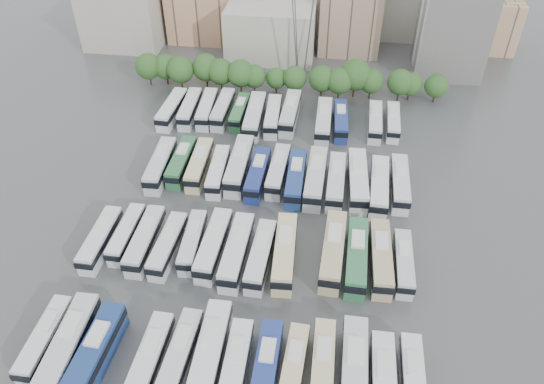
# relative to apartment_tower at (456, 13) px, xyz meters

# --- Properties ---
(ground) EXTENTS (220.00, 220.00, 0.00)m
(ground) POSITION_rel_apartment_tower_xyz_m (-34.00, -58.00, -13.00)
(ground) COLOR #424447
(ground) RESTS_ON ground
(tree_line) EXTENTS (65.21, 7.59, 8.17)m
(tree_line) POSITION_rel_apartment_tower_xyz_m (-35.38, -15.87, -8.80)
(tree_line) COLOR black
(tree_line) RESTS_ON ground
(city_buildings) EXTENTS (102.00, 35.00, 20.00)m
(city_buildings) POSITION_rel_apartment_tower_xyz_m (-41.46, 13.86, -5.13)
(city_buildings) COLOR #9E998E
(city_buildings) RESTS_ON ground
(apartment_tower) EXTENTS (14.00, 14.00, 26.00)m
(apartment_tower) POSITION_rel_apartment_tower_xyz_m (0.00, 0.00, 0.00)
(apartment_tower) COLOR silver
(apartment_tower) RESTS_ON ground
(bus_r0_s0) EXTENTS (2.52, 11.24, 3.52)m
(bus_r0_s0) POSITION_rel_apartment_tower_xyz_m (-55.57, -81.68, -11.27)
(bus_r0_s0) COLOR silver
(bus_r0_s0) RESTS_ON ground
(bus_r0_s1) EXTENTS (3.18, 13.49, 4.22)m
(bus_r0_s1) POSITION_rel_apartment_tower_xyz_m (-52.20, -82.47, -10.93)
(bus_r0_s1) COLOR silver
(bus_r0_s1) RESTS_ON ground
(bus_r0_s2) EXTENTS (3.51, 13.21, 4.10)m
(bus_r0_s2) POSITION_rel_apartment_tower_xyz_m (-48.82, -83.17, -10.99)
(bus_r0_s2) COLOR navy
(bus_r0_s2) RESTS_ON ground
(bus_r0_s4) EXTENTS (2.85, 11.92, 3.72)m
(bus_r0_s4) POSITION_rel_apartment_tower_xyz_m (-42.34, -82.90, -11.17)
(bus_r0_s4) COLOR silver
(bus_r0_s4) RESTS_ON ground
(bus_r0_s5) EXTENTS (3.01, 11.72, 3.65)m
(bus_r0_s5) POSITION_rel_apartment_tower_xyz_m (-39.03, -81.75, -11.21)
(bus_r0_s5) COLOR silver
(bus_r0_s5) RESTS_ON ground
(bus_r0_s6) EXTENTS (3.11, 13.55, 4.24)m
(bus_r0_s6) POSITION_rel_apartment_tower_xyz_m (-35.58, -81.33, -10.92)
(bus_r0_s6) COLOR silver
(bus_r0_s6) RESTS_ON ground
(bus_r0_s7) EXTENTS (2.73, 11.86, 3.71)m
(bus_r0_s7) POSITION_rel_apartment_tower_xyz_m (-32.37, -82.53, -11.18)
(bus_r0_s7) COLOR white
(bus_r0_s7) RESTS_ON ground
(bus_r0_s8) EXTENTS (2.65, 11.93, 3.74)m
(bus_r0_s8) POSITION_rel_apartment_tower_xyz_m (-28.93, -82.25, -11.16)
(bus_r0_s8) COLOR navy
(bus_r0_s8) RESTS_ON ground
(bus_r0_s9) EXTENTS (2.94, 11.03, 3.43)m
(bus_r0_s9) POSITION_rel_apartment_tower_xyz_m (-25.86, -81.65, -11.32)
(bus_r0_s9) COLOR beige
(bus_r0_s9) RESTS_ON ground
(bus_r0_s10) EXTENTS (2.65, 11.73, 3.67)m
(bus_r0_s10) POSITION_rel_apartment_tower_xyz_m (-22.58, -81.09, -11.20)
(bus_r0_s10) COLOR beige
(bus_r0_s10) RESTS_ON ground
(bus_r0_s11) EXTENTS (2.97, 13.38, 4.19)m
(bus_r0_s11) POSITION_rel_apartment_tower_xyz_m (-19.08, -81.42, -10.94)
(bus_r0_s11) COLOR silver
(bus_r0_s11) RESTS_ON ground
(bus_r0_s13) EXTENTS (2.49, 11.29, 3.54)m
(bus_r0_s13) POSITION_rel_apartment_tower_xyz_m (-12.56, -81.49, -11.26)
(bus_r0_s13) COLOR silver
(bus_r0_s13) RESTS_ON ground
(bus_r1_s0) EXTENTS (2.65, 11.56, 3.62)m
(bus_r1_s0) POSITION_rel_apartment_tower_xyz_m (-55.49, -64.74, -11.22)
(bus_r1_s0) COLOR silver
(bus_r1_s0) RESTS_ON ground
(bus_r1_s1) EXTENTS (2.50, 10.81, 3.38)m
(bus_r1_s1) POSITION_rel_apartment_tower_xyz_m (-52.22, -63.06, -11.34)
(bus_r1_s1) COLOR white
(bus_r1_s1) RESTS_ON ground
(bus_r1_s2) EXTENTS (2.67, 12.06, 3.78)m
(bus_r1_s2) POSITION_rel_apartment_tower_xyz_m (-49.05, -64.10, -11.14)
(bus_r1_s2) COLOR silver
(bus_r1_s2) RESTS_ON ground
(bus_r1_s3) EXTENTS (3.00, 11.51, 3.58)m
(bus_r1_s3) POSITION_rel_apartment_tower_xyz_m (-45.56, -64.59, -11.24)
(bus_r1_s3) COLOR silver
(bus_r1_s3) RESTS_ON ground
(bus_r1_s4) EXTENTS (2.91, 11.05, 3.43)m
(bus_r1_s4) POSITION_rel_apartment_tower_xyz_m (-42.28, -63.34, -11.31)
(bus_r1_s4) COLOR silver
(bus_r1_s4) RESTS_ON ground
(bus_r1_s5) EXTENTS (3.16, 12.63, 3.94)m
(bus_r1_s5) POSITION_rel_apartment_tower_xyz_m (-39.10, -63.78, -11.07)
(bus_r1_s5) COLOR silver
(bus_r1_s5) RESTS_ON ground
(bus_r1_s6) EXTENTS (3.08, 12.97, 4.05)m
(bus_r1_s6) POSITION_rel_apartment_tower_xyz_m (-35.62, -64.62, -11.01)
(bus_r1_s6) COLOR silver
(bus_r1_s6) RESTS_ON ground
(bus_r1_s7) EXTENTS (3.08, 12.12, 3.77)m
(bus_r1_s7) POSITION_rel_apartment_tower_xyz_m (-32.20, -64.89, -11.15)
(bus_r1_s7) COLOR silver
(bus_r1_s7) RESTS_ON ground
(bus_r1_s8) EXTENTS (3.46, 13.22, 4.11)m
(bus_r1_s8) POSITION_rel_apartment_tower_xyz_m (-28.95, -63.96, -10.98)
(bus_r1_s8) COLOR beige
(bus_r1_s8) RESTS_ON ground
(bus_r1_s10) EXTENTS (3.43, 13.51, 4.21)m
(bus_r1_s10) POSITION_rel_apartment_tower_xyz_m (-22.30, -62.71, -10.93)
(bus_r1_s10) COLOR tan
(bus_r1_s10) RESTS_ON ground
(bus_r1_s11) EXTENTS (3.11, 13.05, 4.08)m
(bus_r1_s11) POSITION_rel_apartment_tower_xyz_m (-19.04, -63.40, -11.00)
(bus_r1_s11) COLOR #307247
(bus_r1_s11) RESTS_ON ground
(bus_r1_s12) EXTENTS (3.12, 12.74, 3.97)m
(bus_r1_s12) POSITION_rel_apartment_tower_xyz_m (-15.71, -63.06, -11.05)
(bus_r1_s12) COLOR tan
(bus_r1_s12) RESTS_ON ground
(bus_r1_s13) EXTENTS (2.37, 10.86, 3.41)m
(bus_r1_s13) POSITION_rel_apartment_tower_xyz_m (-12.60, -63.36, -11.33)
(bus_r1_s13) COLOR silver
(bus_r1_s13) RESTS_ON ground
(bus_r2_s1) EXTENTS (3.19, 12.68, 3.95)m
(bus_r2_s1) POSITION_rel_apartment_tower_xyz_m (-52.18, -46.45, -11.06)
(bus_r2_s1) COLOR silver
(bus_r2_s1) RESTS_ON ground
(bus_r2_s2) EXTENTS (2.63, 11.86, 3.72)m
(bus_r2_s2) POSITION_rel_apartment_tower_xyz_m (-48.95, -44.96, -11.17)
(bus_r2_s2) COLOR #2E6C40
(bus_r2_s2) RESTS_ON ground
(bus_r2_s3) EXTENTS (2.92, 12.13, 3.79)m
(bus_r2_s3) POSITION_rel_apartment_tower_xyz_m (-45.73, -45.34, -11.14)
(bus_r2_s3) COLOR beige
(bus_r2_s3) RESTS_ON ground
(bus_r2_s4) EXTENTS (3.02, 11.64, 3.62)m
(bus_r2_s4) POSITION_rel_apartment_tower_xyz_m (-42.20, -46.67, -11.22)
(bus_r2_s4) COLOR white
(bus_r2_s4) RESTS_ON ground
(bus_r2_s5) EXTENTS (2.99, 13.66, 4.29)m
(bus_r2_s5) POSITION_rel_apartment_tower_xyz_m (-38.92, -44.91, -10.90)
(bus_r2_s5) COLOR silver
(bus_r2_s5) RESTS_ON ground
(bus_r2_s6) EXTENTS (2.90, 12.00, 3.75)m
(bus_r2_s6) POSITION_rel_apartment_tower_xyz_m (-35.50, -46.65, -11.16)
(bus_r2_s6) COLOR navy
(bus_r2_s6) RESTS_ON ground
(bus_r2_s7) EXTENTS (3.01, 12.08, 3.77)m
(bus_r2_s7) POSITION_rel_apartment_tower_xyz_m (-32.29, -45.30, -11.15)
(bus_r2_s7) COLOR silver
(bus_r2_s7) RESTS_ON ground
(bus_r2_s8) EXTENTS (2.86, 12.47, 3.90)m
(bus_r2_s8) POSITION_rel_apartment_tower_xyz_m (-29.15, -47.01, -11.08)
(bus_r2_s8) COLOR navy
(bus_r2_s8) RESTS_ON ground
(bus_r2_s9) EXTENTS (3.18, 13.55, 4.24)m
(bus_r2_s9) POSITION_rel_apartment_tower_xyz_m (-25.92, -46.58, -10.92)
(bus_r2_s9) COLOR silver
(bus_r2_s9) RESTS_ON ground
(bus_r2_s10) EXTENTS (2.88, 12.52, 3.92)m
(bus_r2_s10) POSITION_rel_apartment_tower_xyz_m (-22.59, -46.92, -11.08)
(bus_r2_s10) COLOR silver
(bus_r2_s10) RESTS_ON ground
(bus_r2_s11) EXTENTS (3.61, 13.72, 4.27)m
(bus_r2_s11) POSITION_rel_apartment_tower_xyz_m (-19.10, -46.31, -10.91)
(bus_r2_s11) COLOR silver
(bus_r2_s11) RESTS_ON ground
(bus_r2_s12) EXTENTS (3.30, 13.09, 4.08)m
(bus_r2_s12) POSITION_rel_apartment_tower_xyz_m (-15.69, -47.41, -11.00)
(bus_r2_s12) COLOR white
(bus_r2_s12) RESTS_ON ground
(bus_r2_s13) EXTENTS (2.78, 12.37, 3.87)m
(bus_r2_s13) POSITION_rel_apartment_tower_xyz_m (-12.31, -45.93, -11.10)
(bus_r2_s13) COLOR silver
(bus_r2_s13) RESTS_ON ground
(bus_r3_s0) EXTENTS (3.28, 12.29, 3.82)m
(bus_r3_s0) POSITION_rel_apartment_tower_xyz_m (-55.42, -28.37, -11.13)
(bus_r3_s0) COLOR white
(bus_r3_s0) RESTS_ON ground
(bus_r3_s1) EXTENTS (2.96, 11.92, 3.72)m
(bus_r3_s1) POSITION_rel_apartment_tower_xyz_m (-52.04, -27.60, -11.18)
(bus_r3_s1) COLOR silver
(bus_r3_s1) RESTS_ON ground
(bus_r3_s2) EXTENTS (3.19, 11.93, 3.71)m
(bus_r3_s2) POSITION_rel_apartment_tower_xyz_m (-48.69, -27.23, -11.18)
(bus_r3_s2) COLOR silver
(bus_r3_s2) RESTS_ON ground
(bus_r3_s3) EXTENTS (2.80, 12.03, 3.76)m
(bus_r3_s3) POSITION_rel_apartment_tower_xyz_m (-45.55, -26.99, -11.15)
(bus_r3_s3) COLOR silver
(bus_r3_s3) RESTS_ON ground
(bus_r3_s4) EXTENTS (2.56, 10.89, 3.40)m
(bus_r3_s4) POSITION_rel_apartment_tower_xyz_m (-42.14, -27.26, -11.33)
(bus_r3_s4) COLOR #30713F
(bus_r3_s4) RESTS_ON ground
(bus_r3_s5) EXTENTS (3.34, 13.62, 4.25)m
(bus_r3_s5) POSITION_rel_apartment_tower_xyz_m (-38.88, -29.18, -10.91)
(bus_r3_s5) COLOR silver
(bus_r3_s5) RESTS_ON ground
(bus_r3_s6) EXTENTS (3.18, 12.00, 3.73)m
(bus_r3_s6) POSITION_rel_apartment_tower_xyz_m (-35.48, -28.18, -11.17)
(bus_r3_s6) COLOR silver
(bus_r3_s6) RESTS_ON ground
(bus_r3_s7) EXTENTS (3.14, 13.03, 4.07)m
(bus_r3_s7) POSITION_rel_apartment_tower_xyz_m (-32.28, -26.80, -11.00)
(bus_r3_s7) COLOR silver
(bus_r3_s7) RESTS_ON ground
(bus_r3_s9) EXTENTS (2.94, 12.81, 4.01)m
(bus_r3_s9) POSITION_rel_apartment_tower_xyz_m (-25.72, -28.84, -11.03)
(bus_r3_s9) COLOR silver
(bus_r3_s9) RESTS_ON ground
(bus_r3_s10) EXTENTS (3.10, 11.74, 3.65)m
(bus_r3_s10) POSITION_rel_apartment_tower_xyz_m (-22.51, -27.96, -11.21)
(bus_r3_s10) COLOR navy
(bus_r3_s10) RESTS_ON ground
(bus_r3_s12) EXTENTS (2.69, 11.45, 3.58)m
(bus_r3_s12) POSITION_rel_apartment_tower_xyz_m (-16.04, -27.41, -11.24)
(bus_r3_s12) COLOR silver
(bus_r3_s12) RESTS_ON ground
(bus_r3_s13) EXTENTS (2.62, 10.95, 3.42)m
(bus_r3_s13) POSITION_rel_apartment_tower_xyz_m (-12.66, -26.86, -11.32)
(bus_r3_s13) COLOR silver
(bus_r3_s13) RESTS_ON ground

